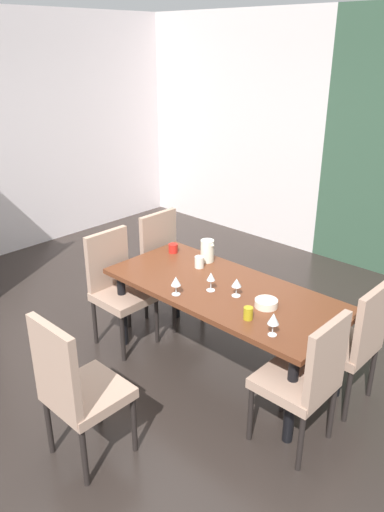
# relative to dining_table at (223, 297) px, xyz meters

# --- Properties ---
(ground_plane) EXTENTS (5.86, 6.20, 0.02)m
(ground_plane) POSITION_rel_dining_table_xyz_m (-0.66, -0.39, -0.65)
(ground_plane) COLOR #2C2420
(back_panel_interior) EXTENTS (2.88, 0.10, 2.82)m
(back_panel_interior) POSITION_rel_dining_table_xyz_m (-2.15, 2.66, 0.77)
(back_panel_interior) COLOR silver
(back_panel_interior) RESTS_ON ground_plane
(dining_table) EXTENTS (1.89, 0.85, 0.72)m
(dining_table) POSITION_rel_dining_table_xyz_m (0.00, 0.00, 0.00)
(dining_table) COLOR brown
(dining_table) RESTS_ON ground_plane
(chair_right_near) EXTENTS (0.44, 0.44, 0.97)m
(chair_right_near) POSITION_rel_dining_table_xyz_m (0.92, -0.30, -0.10)
(chair_right_near) COLOR tan
(chair_right_near) RESTS_ON ground_plane
(chair_head_near) EXTENTS (0.44, 0.44, 1.03)m
(chair_head_near) POSITION_rel_dining_table_xyz_m (-0.02, -1.35, -0.08)
(chair_head_near) COLOR tan
(chair_head_near) RESTS_ON ground_plane
(chair_right_far) EXTENTS (0.44, 0.44, 0.97)m
(chair_right_far) POSITION_rel_dining_table_xyz_m (0.92, 0.30, -0.10)
(chair_right_far) COLOR tan
(chair_right_far) RESTS_ON ground_plane
(chair_left_far) EXTENTS (0.45, 0.44, 1.01)m
(chair_left_far) POSITION_rel_dining_table_xyz_m (-0.93, 0.30, -0.09)
(chair_left_far) COLOR tan
(chair_left_far) RESTS_ON ground_plane
(chair_left_near) EXTENTS (0.45, 0.44, 0.99)m
(chair_left_near) POSITION_rel_dining_table_xyz_m (-0.93, -0.30, -0.09)
(chair_left_near) COLOR tan
(chair_left_near) RESTS_ON ground_plane
(wine_glass_center) EXTENTS (0.07, 0.07, 0.14)m
(wine_glass_center) POSITION_rel_dining_table_xyz_m (-0.19, -0.32, 0.19)
(wine_glass_center) COLOR silver
(wine_glass_center) RESTS_ON dining_table
(wine_glass_near_shelf) EXTENTS (0.07, 0.07, 0.14)m
(wine_glass_near_shelf) POSITION_rel_dining_table_xyz_m (0.15, -0.04, 0.19)
(wine_glass_near_shelf) COLOR silver
(wine_glass_near_shelf) RESTS_ON dining_table
(wine_glass_left) EXTENTS (0.08, 0.08, 0.16)m
(wine_glass_left) POSITION_rel_dining_table_xyz_m (0.65, -0.30, 0.20)
(wine_glass_left) COLOR silver
(wine_glass_left) RESTS_ON dining_table
(wine_glass_right) EXTENTS (0.07, 0.07, 0.15)m
(wine_glass_right) POSITION_rel_dining_table_xyz_m (-0.04, -0.10, 0.19)
(wine_glass_right) COLOR silver
(wine_glass_right) RESTS_ON dining_table
(serving_bowl_north) EXTENTS (0.16, 0.16, 0.05)m
(serving_bowl_north) POSITION_rel_dining_table_xyz_m (0.41, -0.02, 0.11)
(serving_bowl_north) COLOR silver
(serving_bowl_north) RESTS_ON dining_table
(cup_east) EXTENTS (0.08, 0.08, 0.10)m
(cup_east) POSITION_rel_dining_table_xyz_m (-0.39, 0.15, 0.13)
(cup_east) COLOR silver
(cup_east) RESTS_ON dining_table
(cup_west) EXTENTS (0.08, 0.08, 0.08)m
(cup_west) POSITION_rel_dining_table_xyz_m (-0.77, 0.22, 0.12)
(cup_west) COLOR red
(cup_west) RESTS_ON dining_table
(cup_rear) EXTENTS (0.06, 0.06, 0.09)m
(cup_rear) POSITION_rel_dining_table_xyz_m (0.42, -0.24, 0.13)
(cup_rear) COLOR #AD981C
(cup_rear) RESTS_ON dining_table
(pitcher_corner) EXTENTS (0.13, 0.11, 0.19)m
(pitcher_corner) POSITION_rel_dining_table_xyz_m (-0.43, 0.29, 0.18)
(pitcher_corner) COLOR silver
(pitcher_corner) RESTS_ON dining_table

